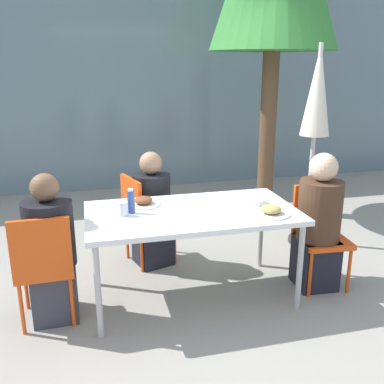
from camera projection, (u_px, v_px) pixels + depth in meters
ground_plane at (192, 296)px, 3.52m from camera, size 24.00×24.00×0.00m
building_facade at (135, 87)px, 6.29m from camera, size 10.00×0.20×3.00m
dining_table at (192, 217)px, 3.32m from camera, size 1.62×0.88×0.75m
chair_left at (44, 262)px, 3.01m from camera, size 0.41×0.41×0.85m
person_left at (51, 253)px, 3.09m from camera, size 0.35×0.35×1.12m
chair_right at (319, 228)px, 3.64m from camera, size 0.43×0.43×0.85m
person_right at (318, 226)px, 3.54m from camera, size 0.36×0.36×1.16m
chair_far at (142, 214)px, 3.97m from camera, size 0.50×0.50×0.85m
person_far at (152, 213)px, 3.97m from camera, size 0.39×0.39×1.08m
closed_umbrella at (316, 106)px, 4.17m from camera, size 0.36×0.36×2.03m
plate_0 at (143, 202)px, 3.42m from camera, size 0.26×0.26×0.07m
plate_1 at (271, 211)px, 3.21m from camera, size 0.28×0.28×0.08m
bottle at (131, 202)px, 3.23m from camera, size 0.06×0.06×0.19m
drinking_cup at (123, 209)px, 3.18m from camera, size 0.07×0.07×0.11m
salad_bowl at (255, 201)px, 3.44m from camera, size 0.19×0.19×0.06m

